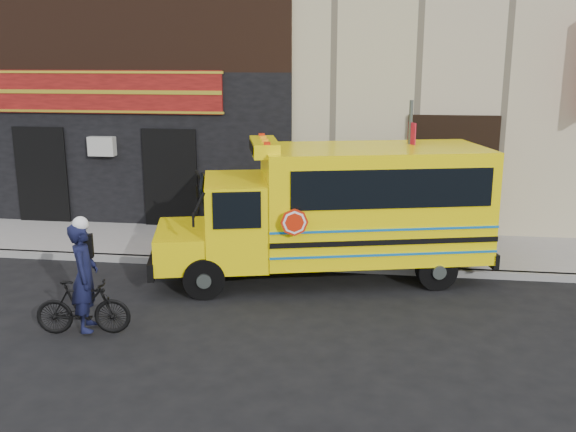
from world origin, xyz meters
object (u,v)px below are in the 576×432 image
(school_bus, at_px, (341,207))
(cyclist, at_px, (85,280))
(sign_pole, at_px, (408,179))
(bicycle, at_px, (83,307))

(school_bus, distance_m, cyclist, 5.31)
(sign_pole, relative_size, bicycle, 2.33)
(sign_pole, xyz_separation_m, bicycle, (-5.46, -4.23, -1.52))
(school_bus, distance_m, sign_pole, 1.65)
(bicycle, xyz_separation_m, cyclist, (0.02, 0.10, 0.45))
(cyclist, bearing_deg, school_bus, -66.12)
(school_bus, height_order, sign_pole, sign_pole)
(bicycle, distance_m, cyclist, 0.46)
(school_bus, xyz_separation_m, cyclist, (-4.06, -3.38, -0.59))
(sign_pole, xyz_separation_m, cyclist, (-5.44, -4.14, -1.07))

